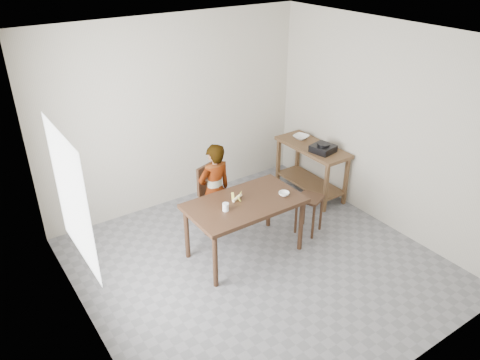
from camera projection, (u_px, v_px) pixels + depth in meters
floor at (258, 266)px, 5.73m from camera, size 4.00×4.00×0.04m
ceiling at (264, 37)px, 4.45m from camera, size 4.00×4.00×0.04m
wall_back at (175, 113)px, 6.56m from camera, size 4.00×0.04×2.70m
wall_front at (417, 261)px, 3.62m from camera, size 4.00×0.04×2.70m
wall_left at (75, 224)px, 4.08m from camera, size 0.04×4.00×2.70m
wall_right at (385, 127)px, 6.10m from camera, size 0.04×4.00×2.70m
window_pane at (71, 198)px, 4.18m from camera, size 0.02×1.10×1.30m
dining_table at (245, 228)px, 5.76m from camera, size 1.40×0.80×0.75m
prep_counter at (311, 170)px, 7.12m from camera, size 0.50×1.20×0.80m
child at (215, 191)px, 6.03m from camera, size 0.49×0.33×1.30m
dining_chair at (220, 197)px, 6.31m from camera, size 0.54×0.54×0.88m
stool at (309, 214)px, 6.25m from camera, size 0.40×0.40×0.53m
glass_tumbler at (226, 207)px, 5.39m from camera, size 0.10×0.10×0.09m
small_bowl at (284, 194)px, 5.72m from camera, size 0.18×0.18×0.04m
banana at (237, 197)px, 5.61m from camera, size 0.21×0.18×0.06m
serving_bowl at (301, 137)px, 7.15m from camera, size 0.28×0.28×0.06m
gas_burner at (323, 149)px, 6.71m from camera, size 0.35×0.35×0.10m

